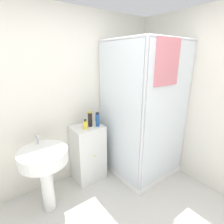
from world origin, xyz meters
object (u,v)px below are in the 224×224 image
(sink, at_px, (44,164))
(shampoo_bottle_tall_black, at_px, (90,119))
(soap_dispenser, at_px, (85,125))
(shampoo_bottle_blue, at_px, (98,120))

(sink, height_order, shampoo_bottle_tall_black, shampoo_bottle_tall_black)
(sink, xyz_separation_m, shampoo_bottle_tall_black, (0.75, 0.23, 0.33))
(soap_dispenser, distance_m, shampoo_bottle_tall_black, 0.13)
(sink, bearing_deg, shampoo_bottle_blue, 11.22)
(shampoo_bottle_tall_black, bearing_deg, shampoo_bottle_blue, -33.16)
(shampoo_bottle_tall_black, height_order, shampoo_bottle_blue, shampoo_bottle_tall_black)
(sink, distance_m, soap_dispenser, 0.73)
(sink, relative_size, shampoo_bottle_tall_black, 4.20)
(shampoo_bottle_tall_black, bearing_deg, soap_dispenser, -157.42)
(sink, distance_m, shampoo_bottle_tall_black, 0.85)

